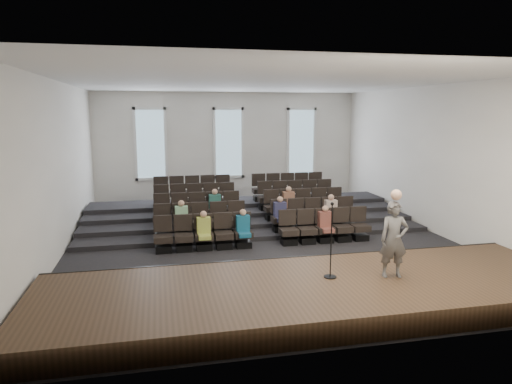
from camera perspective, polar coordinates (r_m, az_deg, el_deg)
ground at (r=14.82m, az=0.75°, el=-6.08°), size 14.00×14.00×0.00m
ceiling at (r=14.28m, az=0.79°, el=13.63°), size 12.00×14.00×0.02m
wall_back at (r=21.21m, az=-3.48°, el=5.60°), size 12.00×0.04×5.00m
wall_front at (r=7.73m, az=12.45°, el=-2.11°), size 12.00×0.04×5.00m
wall_left at (r=14.26m, az=-23.56°, el=2.72°), size 0.04×14.00×5.00m
wall_right at (r=16.73m, az=21.35°, el=3.80°), size 0.04×14.00×5.00m
stage at (r=10.10m, az=7.35°, el=-12.47°), size 11.80×3.60×0.50m
stage_lip at (r=11.67m, az=4.44°, el=-9.28°), size 11.80×0.06×0.52m
risers at (r=17.78m, az=-1.53°, el=-2.73°), size 11.80×4.80×0.60m
seating_rows at (r=16.11m, az=-0.47°, el=-2.28°), size 6.80×4.70×1.67m
windows at (r=21.13m, az=-3.46°, el=6.13°), size 8.44×0.10×3.24m
audience at (r=14.92m, az=0.48°, el=-2.76°), size 5.45×2.64×1.10m
speaker at (r=10.44m, az=16.85°, el=-5.71°), size 0.68×0.50×1.69m
mic_stand at (r=10.18m, az=9.32°, el=-7.82°), size 0.28×0.28×1.69m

